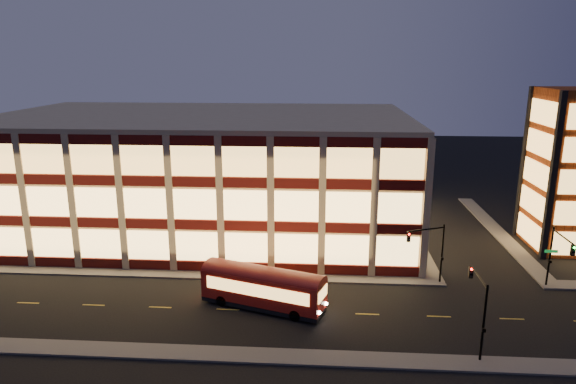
{
  "coord_description": "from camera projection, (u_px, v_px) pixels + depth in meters",
  "views": [
    {
      "loc": [
        11.98,
        -45.97,
        21.11
      ],
      "look_at": [
        8.25,
        8.0,
        6.98
      ],
      "focal_mm": 32.0,
      "sensor_mm": 36.0,
      "label": 1
    }
  ],
  "objects": [
    {
      "name": "sidewalk_office_east",
      "position": [
        408.0,
        229.0,
        65.36
      ],
      "size": [
        2.0,
        30.0,
        0.15
      ],
      "primitive_type": "cube",
      "color": "#514F4C",
      "rests_on": "ground"
    },
    {
      "name": "sidewalk_near",
      "position": [
        157.0,
        352.0,
        37.94
      ],
      "size": [
        100.0,
        2.0,
        0.15
      ],
      "primitive_type": "cube",
      "color": "#514F4C",
      "rests_on": "ground"
    },
    {
      "name": "ground",
      "position": [
        199.0,
        279.0,
        50.51
      ],
      "size": [
        200.0,
        200.0,
        0.0
      ],
      "primitive_type": "plane",
      "color": "black",
      "rests_on": "ground"
    },
    {
      "name": "trolley_bus",
      "position": [
        263.0,
        286.0,
        44.41
      ],
      "size": [
        11.15,
        6.04,
        3.68
      ],
      "rotation": [
        0.0,
        0.0,
        -0.33
      ],
      "color": "maroon",
      "rests_on": "ground"
    },
    {
      "name": "sidewalk_office_south",
      "position": [
        172.0,
        274.0,
        51.66
      ],
      "size": [
        54.0,
        2.0,
        0.15
      ],
      "primitive_type": "cube",
      "color": "#514F4C",
      "rests_on": "ground"
    },
    {
      "name": "traffic_signal_far",
      "position": [
        430.0,
        245.0,
        48.22
      ],
      "size": [
        3.79,
        1.87,
        6.0
      ],
      "color": "black",
      "rests_on": "ground"
    },
    {
      "name": "traffic_signal_near",
      "position": [
        479.0,
        300.0,
        37.25
      ],
      "size": [
        0.32,
        4.45,
        6.0
      ],
      "color": "black",
      "rests_on": "ground"
    },
    {
      "name": "stair_tower",
      "position": [
        574.0,
        171.0,
        57.11
      ],
      "size": [
        8.6,
        8.6,
        18.0
      ],
      "color": "#8C3814",
      "rests_on": "ground"
    },
    {
      "name": "sidewalk_tower_west",
      "position": [
        496.0,
        230.0,
        64.63
      ],
      "size": [
        2.0,
        30.0,
        0.15
      ],
      "primitive_type": "cube",
      "color": "#514F4C",
      "rests_on": "ground"
    },
    {
      "name": "office_building",
      "position": [
        205.0,
        171.0,
        65.2
      ],
      "size": [
        50.45,
        30.45,
        14.5
      ],
      "color": "tan",
      "rests_on": "ground"
    },
    {
      "name": "traffic_signal_right",
      "position": [
        558.0,
        251.0,
        46.64
      ],
      "size": [
        1.2,
        4.37,
        6.0
      ],
      "color": "black",
      "rests_on": "ground"
    }
  ]
}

